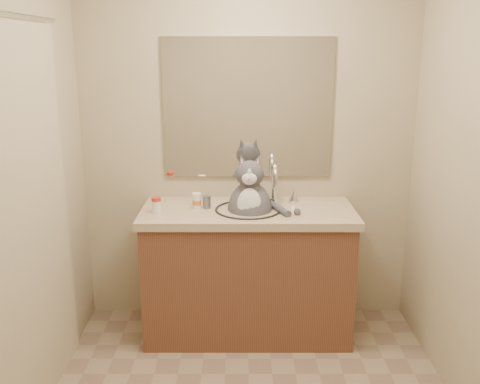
# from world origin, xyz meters

# --- Properties ---
(room) EXTENTS (2.22, 2.52, 2.42)m
(room) POSITION_xyz_m (0.00, 0.00, 1.20)
(room) COLOR gray
(room) RESTS_ON ground
(vanity) EXTENTS (1.34, 0.59, 1.12)m
(vanity) POSITION_xyz_m (0.00, 0.96, 0.44)
(vanity) COLOR brown
(vanity) RESTS_ON ground
(mirror) EXTENTS (1.10, 0.02, 0.90)m
(mirror) POSITION_xyz_m (0.00, 1.24, 1.45)
(mirror) COLOR white
(mirror) RESTS_ON room
(shower_curtain) EXTENTS (0.02, 1.30, 1.93)m
(shower_curtain) POSITION_xyz_m (-1.05, 0.10, 1.03)
(shower_curtain) COLOR beige
(shower_curtain) RESTS_ON ground
(cat) EXTENTS (0.40, 0.34, 0.56)m
(cat) POSITION_xyz_m (0.01, 0.95, 0.87)
(cat) COLOR #4C4C51
(cat) RESTS_ON vanity
(pill_bottle_redcap) EXTENTS (0.07, 0.07, 0.10)m
(pill_bottle_redcap) POSITION_xyz_m (-0.56, 0.88, 0.90)
(pill_bottle_redcap) COLOR white
(pill_bottle_redcap) RESTS_ON vanity
(pill_bottle_orange) EXTENTS (0.07, 0.07, 0.10)m
(pill_bottle_orange) POSITION_xyz_m (-0.32, 0.98, 0.90)
(pill_bottle_orange) COLOR white
(pill_bottle_orange) RESTS_ON vanity
(grey_canister) EXTENTS (0.05, 0.05, 0.08)m
(grey_canister) POSITION_xyz_m (-0.26, 0.99, 0.89)
(grey_canister) COLOR slate
(grey_canister) RESTS_ON vanity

